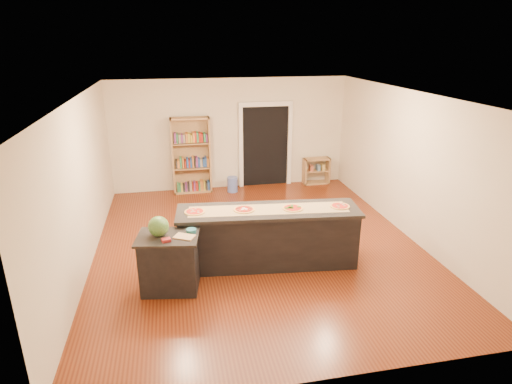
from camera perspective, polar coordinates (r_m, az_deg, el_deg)
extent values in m
cube|color=beige|center=(7.68, 0.29, 2.31)|extent=(6.00, 7.00, 2.80)
cube|color=#652911|center=(8.20, 0.28, -7.03)|extent=(6.00, 7.00, 0.01)
cube|color=white|center=(7.38, 0.31, 12.72)|extent=(6.00, 7.00, 0.01)
cube|color=black|center=(11.24, 1.23, 6.12)|extent=(1.20, 0.02, 2.10)
cube|color=silver|center=(11.07, -2.03, 5.91)|extent=(0.10, 0.08, 2.10)
cube|color=silver|center=(11.35, 4.50, 6.20)|extent=(0.10, 0.08, 2.10)
cube|color=silver|center=(10.98, 1.32, 11.65)|extent=(1.40, 0.08, 0.12)
cube|color=black|center=(7.37, 1.63, -6.17)|extent=(2.98, 0.74, 0.96)
cube|color=black|center=(7.17, 1.67, -2.54)|extent=(3.06, 0.83, 0.05)
cube|color=black|center=(6.80, -11.43, -9.37)|extent=(0.84, 0.59, 0.87)
cube|color=black|center=(6.60, -11.70, -5.91)|extent=(0.92, 0.67, 0.04)
cube|color=tan|center=(10.82, -8.62, 4.83)|extent=(0.95, 0.34, 1.90)
cube|color=tan|center=(11.62, 8.03, 2.82)|extent=(0.70, 0.30, 0.70)
cylinder|color=#4E63AE|center=(10.93, -3.16, 1.02)|extent=(0.26, 0.26, 0.39)
cube|color=olive|center=(7.16, 1.67, -2.32)|extent=(2.69, 0.75, 0.00)
sphere|color=#144214|center=(6.56, -12.87, -4.49)|extent=(0.31, 0.31, 0.31)
cube|color=tan|center=(6.49, -9.53, -5.89)|extent=(0.35, 0.31, 0.02)
cube|color=maroon|center=(6.41, -11.89, -6.29)|extent=(0.15, 0.12, 0.05)
cylinder|color=#195966|center=(6.62, -8.64, -5.14)|extent=(0.15, 0.15, 0.06)
cylinder|color=gold|center=(7.10, -8.17, -2.62)|extent=(0.34, 0.34, 0.02)
cylinder|color=#A5190C|center=(7.10, -8.18, -2.55)|extent=(0.28, 0.28, 0.00)
cylinder|color=gold|center=(7.12, -1.60, -2.34)|extent=(0.35, 0.35, 0.02)
cylinder|color=#A5190C|center=(7.12, -1.60, -2.27)|extent=(0.29, 0.29, 0.00)
cylinder|color=gold|center=(7.20, 4.91, -2.16)|extent=(0.35, 0.35, 0.02)
cylinder|color=#A5190C|center=(7.20, 4.91, -2.10)|extent=(0.28, 0.28, 0.00)
cylinder|color=gold|center=(7.40, 11.12, -1.86)|extent=(0.35, 0.35, 0.02)
cylinder|color=#A5190C|center=(7.40, 11.12, -1.80)|extent=(0.29, 0.29, 0.00)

